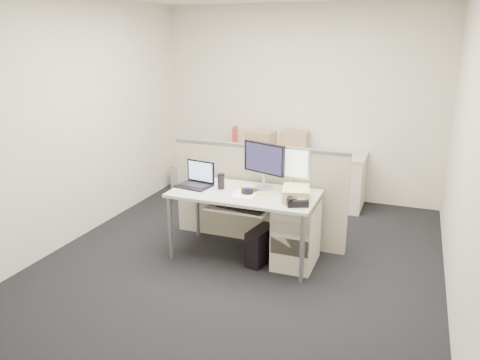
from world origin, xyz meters
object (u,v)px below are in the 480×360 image
at_px(desk, 244,198).
at_px(desk_phone, 297,202).
at_px(monitor_main, 264,166).
at_px(laptop, 194,175).

xyz_separation_m(desk, desk_phone, (0.60, -0.18, 0.10)).
bearing_deg(desk_phone, desk, 140.83).
bearing_deg(monitor_main, desk_phone, -19.14).
bearing_deg(desk, monitor_main, 50.19).
bearing_deg(desk_phone, laptop, 149.69).
relative_size(desk, laptop, 4.37).
relative_size(desk, monitor_main, 3.03).
bearing_deg(laptop, monitor_main, 24.96).
height_order(monitor_main, desk_phone, monitor_main).
bearing_deg(laptop, desk_phone, 1.43).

